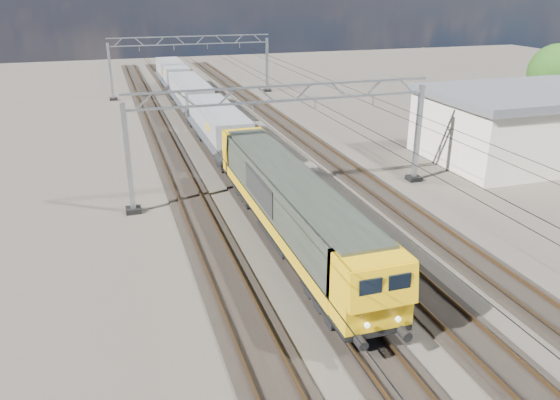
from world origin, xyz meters
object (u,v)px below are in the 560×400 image
object	(u,v)px
hopper_wagon_mid	(190,94)
hopper_wagon_third	(173,74)
catenary_gantry_mid	(284,137)
catenary_gantry_far	(192,63)
hopper_wagon_lead	(219,126)
locomotive	(289,203)
industrial_shed	(545,123)
tree_far	(560,74)

from	to	relation	value
hopper_wagon_mid	hopper_wagon_third	size ratio (longest dim) A/B	1.00
catenary_gantry_mid	catenary_gantry_far	xyz separation A→B (m)	(0.00, 36.00, 0.00)
catenary_gantry_far	hopper_wagon_lead	size ratio (longest dim) A/B	1.53
locomotive	industrial_shed	world-z (taller)	industrial_shed
locomotive	hopper_wagon_mid	distance (m)	31.90
hopper_wagon_lead	catenary_gantry_far	bearing A→B (deg)	85.47
locomotive	hopper_wagon_third	size ratio (longest dim) A/B	1.62
tree_far	hopper_wagon_mid	bearing A→B (deg)	154.84
locomotive	hopper_wagon_lead	bearing A→B (deg)	90.00
hopper_wagon_mid	industrial_shed	bearing A→B (deg)	-43.74
hopper_wagon_lead	industrial_shed	xyz separation A→B (m)	(24.00, -8.77, 0.49)
catenary_gantry_mid	tree_far	bearing A→B (deg)	17.89
catenary_gantry_far	hopper_wagon_third	distance (m)	4.10
hopper_wagon_lead	hopper_wagon_third	xyz separation A→B (m)	(0.00, 28.40, 0.00)
hopper_wagon_lead	tree_far	world-z (taller)	tree_far
catenary_gantry_far	industrial_shed	world-z (taller)	catenary_gantry_far
catenary_gantry_far	industrial_shed	bearing A→B (deg)	-57.09
catenary_gantry_mid	hopper_wagon_third	size ratio (longest dim) A/B	1.53
hopper_wagon_lead	tree_far	xyz separation A→B (m)	(32.32, -0.98, 2.71)
catenary_gantry_far	tree_far	xyz separation A→B (m)	(30.32, -26.21, 1.03)
hopper_wagon_lead	hopper_wagon_third	world-z (taller)	same
hopper_wagon_third	industrial_shed	size ratio (longest dim) A/B	0.70
hopper_wagon_lead	hopper_wagon_mid	bearing A→B (deg)	90.00
catenary_gantry_far	hopper_wagon_lead	distance (m)	25.37
hopper_wagon_lead	locomotive	bearing A→B (deg)	-90.00
catenary_gantry_far	hopper_wagon_third	bearing A→B (deg)	122.27
catenary_gantry_mid	locomotive	size ratio (longest dim) A/B	0.94
catenary_gantry_far	industrial_shed	distance (m)	40.51
hopper_wagon_mid	locomotive	bearing A→B (deg)	-90.00
hopper_wagon_lead	industrial_shed	bearing A→B (deg)	-20.07
locomotive	hopper_wagon_third	world-z (taller)	locomotive
hopper_wagon_third	industrial_shed	bearing A→B (deg)	-57.15
catenary_gantry_far	catenary_gantry_mid	bearing A→B (deg)	-90.00
catenary_gantry_mid	locomotive	world-z (taller)	catenary_gantry_mid
locomotive	tree_far	size ratio (longest dim) A/B	2.72
industrial_shed	hopper_wagon_mid	bearing A→B (deg)	136.26
locomotive	tree_far	world-z (taller)	tree_far
catenary_gantry_mid	industrial_shed	world-z (taller)	catenary_gantry_mid
catenary_gantry_far	hopper_wagon_mid	xyz separation A→B (m)	(-2.00, -11.03, -1.67)
catenary_gantry_far	tree_far	world-z (taller)	tree_far
hopper_wagon_lead	industrial_shed	distance (m)	25.56
catenary_gantry_far	hopper_wagon_mid	world-z (taller)	catenary_gantry_far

